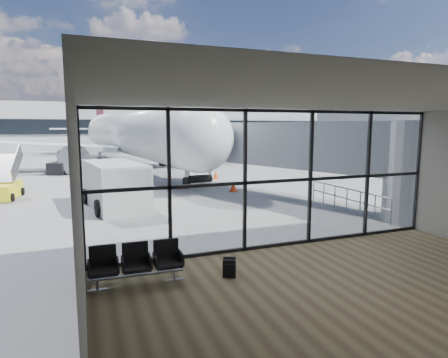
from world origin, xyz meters
TOP-DOWN VIEW (x-y plane):
  - ground at (0.00, 40.00)m, footprint 220.00×220.00m
  - lounge_shell at (0.00, -4.80)m, footprint 12.02×8.01m
  - glass_curtain_wall at (0.00, 0.00)m, footprint 12.10×0.12m
  - jet_bridge at (4.90, 7.07)m, footprint 8.00×16.50m
  - apron_railing at (5.60, 3.50)m, footprint 0.06×5.46m
  - far_terminal at (-0.59, 61.97)m, footprint 80.00×12.20m
  - tree_5 at (-15.00, 72.00)m, footprint 6.27×6.27m
  - seating_row at (-4.78, -1.34)m, footprint 2.32×0.71m
  - backpack at (-2.43, -1.81)m, footprint 0.41×0.40m
  - airliner at (-1.43, 28.15)m, footprint 35.16×40.87m
  - service_van at (-4.48, 8.16)m, footprint 3.07×5.37m
  - belt_loader at (-7.57, 24.10)m, footprint 2.55×3.99m
  - mobile_stairs at (-10.23, 12.85)m, footprint 2.08×3.52m
  - traffic_cone_b at (2.67, 10.43)m, footprint 0.47×0.47m
  - traffic_cone_c at (3.61, 16.29)m, footprint 0.43×0.43m

SIDE VIEW (x-z plane):
  - ground at x=0.00m, z-range 0.00..0.00m
  - backpack at x=-2.43m, z-range -0.01..0.51m
  - traffic_cone_c at x=3.61m, z-range -0.02..0.60m
  - traffic_cone_b at x=2.67m, z-range -0.02..0.65m
  - mobile_stairs at x=-10.23m, z-range -0.62..1.75m
  - seating_row at x=-4.78m, z-range 0.06..1.08m
  - belt_loader at x=-7.57m, z-range -0.29..1.46m
  - apron_railing at x=5.60m, z-range 0.16..1.27m
  - service_van at x=-4.48m, z-range 0.03..2.25m
  - glass_curtain_wall at x=0.00m, z-range 0.00..4.50m
  - lounge_shell at x=0.00m, z-range 0.40..4.91m
  - jet_bridge at x=4.90m, z-range 0.59..4.92m
  - airliner at x=-1.43m, z-range -2.06..8.48m
  - far_terminal at x=-0.59m, z-range -1.29..9.71m
  - tree_5 at x=-15.00m, z-range 1.36..10.39m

